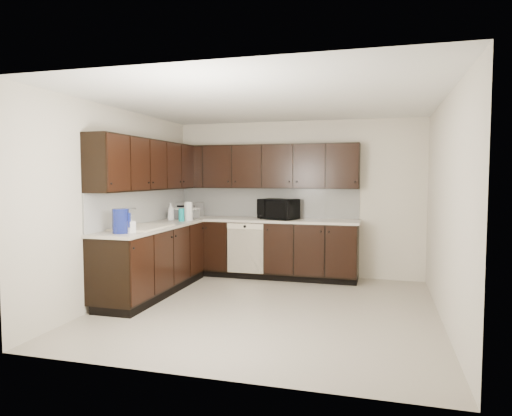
{
  "coord_description": "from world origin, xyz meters",
  "views": [
    {
      "loc": [
        1.32,
        -5.31,
        1.62
      ],
      "look_at": [
        -0.3,
        0.6,
        1.19
      ],
      "focal_mm": 32.0,
      "sensor_mm": 36.0,
      "label": 1
    }
  ],
  "objects_px": {
    "sink": "(142,233)",
    "microwave": "(278,209)",
    "toaster_oven": "(189,210)",
    "blue_pitcher": "(121,221)",
    "storage_bin": "(184,214)"
  },
  "relations": [
    {
      "from": "storage_bin",
      "to": "toaster_oven",
      "type": "bearing_deg",
      "value": 99.77
    },
    {
      "from": "microwave",
      "to": "storage_bin",
      "type": "bearing_deg",
      "value": -147.54
    },
    {
      "from": "toaster_oven",
      "to": "blue_pitcher",
      "type": "distance_m",
      "value": 2.24
    },
    {
      "from": "sink",
      "to": "microwave",
      "type": "distance_m",
      "value": 2.23
    },
    {
      "from": "sink",
      "to": "storage_bin",
      "type": "height_order",
      "value": "sink"
    },
    {
      "from": "microwave",
      "to": "blue_pitcher",
      "type": "xyz_separation_m",
      "value": [
        -1.41,
        -2.23,
        -0.01
      ]
    },
    {
      "from": "sink",
      "to": "microwave",
      "type": "bearing_deg",
      "value": 49.3
    },
    {
      "from": "microwave",
      "to": "blue_pitcher",
      "type": "bearing_deg",
      "value": -102.23
    },
    {
      "from": "storage_bin",
      "to": "blue_pitcher",
      "type": "bearing_deg",
      "value": -88.64
    },
    {
      "from": "sink",
      "to": "blue_pitcher",
      "type": "relative_size",
      "value": 2.82
    },
    {
      "from": "storage_bin",
      "to": "microwave",
      "type": "bearing_deg",
      "value": 12.3
    },
    {
      "from": "microwave",
      "to": "blue_pitcher",
      "type": "relative_size",
      "value": 1.97
    },
    {
      "from": "microwave",
      "to": "toaster_oven",
      "type": "height_order",
      "value": "microwave"
    },
    {
      "from": "blue_pitcher",
      "to": "sink",
      "type": "bearing_deg",
      "value": 71.65
    },
    {
      "from": "storage_bin",
      "to": "blue_pitcher",
      "type": "height_order",
      "value": "blue_pitcher"
    }
  ]
}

